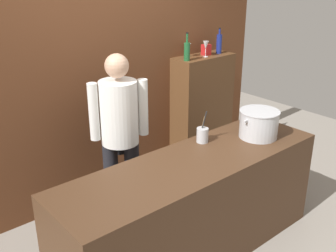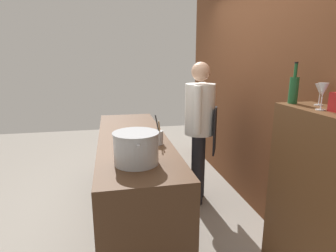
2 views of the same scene
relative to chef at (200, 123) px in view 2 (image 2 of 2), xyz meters
The scene contains 10 objects.
ground_plane 1.26m from the chef, 77.67° to the right, with size 8.00×8.00×0.00m, color gray.
brick_back_panel 0.83m from the chef, 74.19° to the left, with size 4.40×0.10×3.00m, color brown.
prep_counter 0.96m from the chef, 77.67° to the right, with size 2.41×0.70×0.90m, color #472D1C.
bar_cabinet 1.54m from the chef, 15.30° to the left, with size 0.76×0.32×1.37m, color brown.
chef is the anchor object (origin of this frame).
stockpot_large 1.25m from the chef, 41.03° to the right, with size 0.42×0.36×0.25m.
utensil_crock 0.75m from the chef, 50.08° to the right, with size 0.10×0.10×0.29m.
wine_bottle_green 1.30m from the chef, 16.85° to the left, with size 0.07×0.07×0.31m.
wine_glass_wide 1.45m from the chef, 20.46° to the left, with size 0.08×0.08×0.15m.
wine_glass_tall 1.57m from the chef, 13.64° to the left, with size 0.07×0.07×0.18m.
Camera 2 is at (2.82, -0.21, 1.69)m, focal length 29.76 mm.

